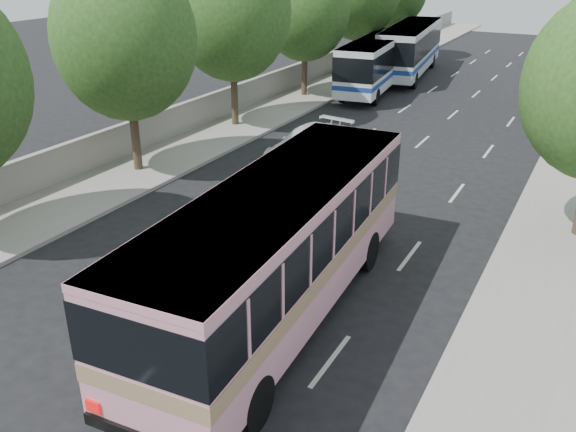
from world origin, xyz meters
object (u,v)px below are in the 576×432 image
Objects in this scene: white_pickup at (308,144)px; tour_coach_rear at (411,46)px; pink_bus at (280,238)px; tour_coach_front at (376,60)px; pink_taxi at (316,215)px.

tour_coach_rear reaches higher than white_pickup.
pink_bus is at bearing -59.27° from white_pickup.
tour_coach_front is 0.93× the size of tour_coach_rear.
pink_bus is 2.44× the size of pink_taxi.
pink_taxi is 0.41× the size of tour_coach_front.
pink_bus is at bearing -85.37° from tour_coach_rear.
pink_taxi is 7.93m from white_pickup.
tour_coach_rear is at bearing 103.52° from pink_taxi.
tour_coach_front is at bearing 107.03° from white_pickup.
pink_taxi is at bearing -54.04° from white_pickup.
pink_taxi is (-1.23, 4.72, -1.46)m from pink_bus.
tour_coach_rear is (0.43, 5.92, 0.16)m from tour_coach_front.
white_pickup is at bearing 120.07° from pink_taxi.
white_pickup is (-3.76, 6.98, -0.06)m from pink_taxi.
tour_coach_front is (-2.48, 14.98, 1.29)m from white_pickup.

